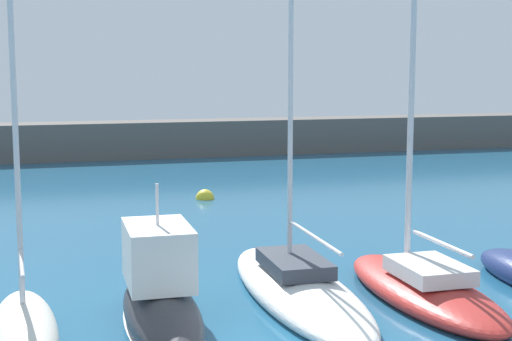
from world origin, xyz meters
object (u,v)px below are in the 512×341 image
sailboat_white_fourth (298,283)px  mooring_buoy_yellow (205,199)px  motorboat_charcoal_third (160,295)px  sailboat_red_fifth (424,282)px  sailboat_ivory_second (24,332)px

sailboat_white_fourth → mooring_buoy_yellow: size_ratio=22.66×
motorboat_charcoal_third → sailboat_red_fifth: bearing=-88.7°
sailboat_white_fourth → mooring_buoy_yellow: (0.92, 15.95, -0.38)m
sailboat_ivory_second → sailboat_white_fourth: size_ratio=0.57×
sailboat_ivory_second → sailboat_red_fifth: sailboat_red_fifth is taller
sailboat_ivory_second → motorboat_charcoal_third: sailboat_ivory_second is taller
motorboat_charcoal_third → mooring_buoy_yellow: 17.76m
sailboat_white_fourth → sailboat_red_fifth: sailboat_white_fourth is taller
sailboat_ivory_second → mooring_buoy_yellow: size_ratio=12.97×
sailboat_ivory_second → sailboat_white_fourth: sailboat_white_fourth is taller
sailboat_ivory_second → mooring_buoy_yellow: 19.52m
motorboat_charcoal_third → mooring_buoy_yellow: motorboat_charcoal_third is taller
sailboat_white_fourth → mooring_buoy_yellow: sailboat_white_fourth is taller
sailboat_white_fourth → sailboat_red_fifth: (3.19, -1.11, 0.09)m
motorboat_charcoal_third → mooring_buoy_yellow: (4.84, 17.07, -0.71)m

